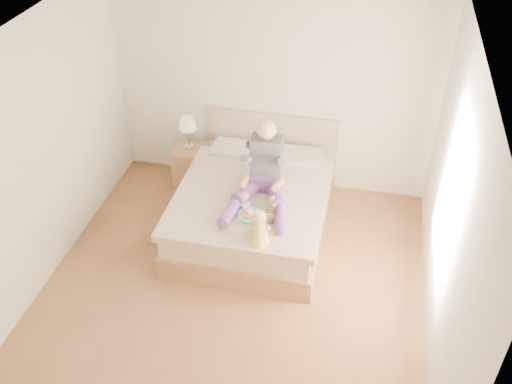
% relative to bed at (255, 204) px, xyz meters
% --- Properties ---
extents(room, '(4.02, 4.22, 2.71)m').
position_rel_bed_xyz_m(room, '(0.08, -1.08, 1.19)').
color(room, brown).
rests_on(room, ground).
extents(bed, '(1.70, 2.18, 1.00)m').
position_rel_bed_xyz_m(bed, '(0.00, 0.00, 0.00)').
color(bed, '#926644').
rests_on(bed, ground).
extents(nightstand, '(0.46, 0.42, 0.54)m').
position_rel_bed_xyz_m(nightstand, '(-1.00, 0.69, -0.05)').
color(nightstand, '#926644').
rests_on(nightstand, ground).
extents(lamp, '(0.22, 0.22, 0.44)m').
position_rel_bed_xyz_m(lamp, '(-1.02, 0.69, 0.56)').
color(lamp, silver).
rests_on(lamp, nightstand).
extents(adult, '(0.74, 1.04, 0.87)m').
position_rel_bed_xyz_m(adult, '(0.13, -0.14, 0.55)').
color(adult, '#623380').
rests_on(adult, bed).
extents(tray, '(0.50, 0.42, 0.13)m').
position_rel_bed_xyz_m(tray, '(0.16, -0.56, 0.32)').
color(tray, silver).
rests_on(tray, bed).
extents(baby, '(0.26, 0.35, 0.39)m').
position_rel_bed_xyz_m(baby, '(0.25, -0.95, 0.45)').
color(baby, '#E7C949').
rests_on(baby, bed).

